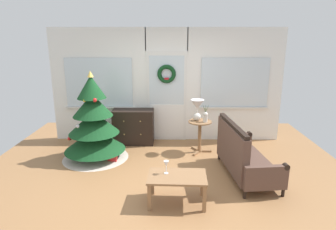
{
  "coord_description": "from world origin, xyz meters",
  "views": [
    {
      "loc": [
        0.11,
        -4.45,
        2.35
      ],
      "look_at": [
        0.05,
        0.55,
        1.0
      ],
      "focal_mm": 31.1,
      "sensor_mm": 36.0,
      "label": 1
    }
  ],
  "objects_px": {
    "gift_box": "(113,157)",
    "settee_sofa": "(242,155)",
    "table_lamp": "(197,107)",
    "wine_glass": "(166,164)",
    "flower_vase": "(205,116)",
    "coffee_table": "(177,180)",
    "christmas_tree": "(94,127)",
    "dresser_cabinet": "(134,127)",
    "side_table": "(200,130)"
  },
  "relations": [
    {
      "from": "dresser_cabinet",
      "to": "coffee_table",
      "type": "distance_m",
      "value": 2.62
    },
    {
      "from": "dresser_cabinet",
      "to": "wine_glass",
      "type": "height_order",
      "value": "dresser_cabinet"
    },
    {
      "from": "settee_sofa",
      "to": "wine_glass",
      "type": "xyz_separation_m",
      "value": [
        -1.29,
        -0.79,
        0.19
      ]
    },
    {
      "from": "flower_vase",
      "to": "wine_glass",
      "type": "bearing_deg",
      "value": -112.8
    },
    {
      "from": "settee_sofa",
      "to": "side_table",
      "type": "xyz_separation_m",
      "value": [
        -0.63,
        1.07,
        0.1
      ]
    },
    {
      "from": "settee_sofa",
      "to": "christmas_tree",
      "type": "bearing_deg",
      "value": 164.68
    },
    {
      "from": "flower_vase",
      "to": "coffee_table",
      "type": "relative_size",
      "value": 0.41
    },
    {
      "from": "dresser_cabinet",
      "to": "side_table",
      "type": "bearing_deg",
      "value": -19.68
    },
    {
      "from": "settee_sofa",
      "to": "flower_vase",
      "type": "distance_m",
      "value": 1.21
    },
    {
      "from": "dresser_cabinet",
      "to": "gift_box",
      "type": "bearing_deg",
      "value": -105.87
    },
    {
      "from": "settee_sofa",
      "to": "wine_glass",
      "type": "distance_m",
      "value": 1.52
    },
    {
      "from": "dresser_cabinet",
      "to": "table_lamp",
      "type": "bearing_deg",
      "value": -18.99
    },
    {
      "from": "side_table",
      "to": "gift_box",
      "type": "xyz_separation_m",
      "value": [
        -1.73,
        -0.5,
        -0.4
      ]
    },
    {
      "from": "table_lamp",
      "to": "wine_glass",
      "type": "relative_size",
      "value": 2.26
    },
    {
      "from": "coffee_table",
      "to": "gift_box",
      "type": "distance_m",
      "value": 1.91
    },
    {
      "from": "wine_glass",
      "to": "side_table",
      "type": "bearing_deg",
      "value": 70.55
    },
    {
      "from": "flower_vase",
      "to": "coffee_table",
      "type": "distance_m",
      "value": 2.01
    },
    {
      "from": "settee_sofa",
      "to": "table_lamp",
      "type": "distance_m",
      "value": 1.43
    },
    {
      "from": "table_lamp",
      "to": "gift_box",
      "type": "relative_size",
      "value": 2.59
    },
    {
      "from": "dresser_cabinet",
      "to": "flower_vase",
      "type": "xyz_separation_m",
      "value": [
        1.54,
        -0.57,
        0.4
      ]
    },
    {
      "from": "christmas_tree",
      "to": "dresser_cabinet",
      "type": "height_order",
      "value": "christmas_tree"
    },
    {
      "from": "side_table",
      "to": "wine_glass",
      "type": "relative_size",
      "value": 3.46
    },
    {
      "from": "christmas_tree",
      "to": "gift_box",
      "type": "relative_size",
      "value": 10.26
    },
    {
      "from": "coffee_table",
      "to": "wine_glass",
      "type": "height_order",
      "value": "wine_glass"
    },
    {
      "from": "dresser_cabinet",
      "to": "table_lamp",
      "type": "height_order",
      "value": "table_lamp"
    },
    {
      "from": "christmas_tree",
      "to": "coffee_table",
      "type": "height_order",
      "value": "christmas_tree"
    },
    {
      "from": "side_table",
      "to": "christmas_tree",
      "type": "bearing_deg",
      "value": -171.28
    },
    {
      "from": "christmas_tree",
      "to": "wine_glass",
      "type": "distance_m",
      "value": 2.11
    },
    {
      "from": "dresser_cabinet",
      "to": "settee_sofa",
      "type": "bearing_deg",
      "value": -37.48
    },
    {
      "from": "table_lamp",
      "to": "christmas_tree",
      "type": "bearing_deg",
      "value": -169.93
    },
    {
      "from": "gift_box",
      "to": "settee_sofa",
      "type": "bearing_deg",
      "value": -13.55
    },
    {
      "from": "coffee_table",
      "to": "gift_box",
      "type": "height_order",
      "value": "coffee_table"
    },
    {
      "from": "gift_box",
      "to": "christmas_tree",
      "type": "bearing_deg",
      "value": 154.29
    },
    {
      "from": "coffee_table",
      "to": "wine_glass",
      "type": "bearing_deg",
      "value": 155.92
    },
    {
      "from": "gift_box",
      "to": "coffee_table",
      "type": "bearing_deg",
      "value": -49.38
    },
    {
      "from": "settee_sofa",
      "to": "coffee_table",
      "type": "relative_size",
      "value": 1.91
    },
    {
      "from": "side_table",
      "to": "wine_glass",
      "type": "xyz_separation_m",
      "value": [
        -0.66,
        -1.86,
        0.09
      ]
    },
    {
      "from": "gift_box",
      "to": "wine_glass",
      "type": "bearing_deg",
      "value": -51.83
    },
    {
      "from": "wine_glass",
      "to": "dresser_cabinet",
      "type": "bearing_deg",
      "value": 108.17
    },
    {
      "from": "settee_sofa",
      "to": "table_lamp",
      "type": "height_order",
      "value": "table_lamp"
    },
    {
      "from": "dresser_cabinet",
      "to": "wine_glass",
      "type": "bearing_deg",
      "value": -71.83
    },
    {
      "from": "side_table",
      "to": "flower_vase",
      "type": "xyz_separation_m",
      "value": [
        0.1,
        -0.06,
        0.31
      ]
    },
    {
      "from": "wine_glass",
      "to": "gift_box",
      "type": "relative_size",
      "value": 1.15
    },
    {
      "from": "flower_vase",
      "to": "gift_box",
      "type": "distance_m",
      "value": 2.01
    },
    {
      "from": "table_lamp",
      "to": "side_table",
      "type": "bearing_deg",
      "value": -33.69
    },
    {
      "from": "settee_sofa",
      "to": "dresser_cabinet",
      "type": "bearing_deg",
      "value": 142.52
    },
    {
      "from": "settee_sofa",
      "to": "gift_box",
      "type": "relative_size",
      "value": 9.66
    },
    {
      "from": "dresser_cabinet",
      "to": "christmas_tree",
      "type": "bearing_deg",
      "value": -128.39
    },
    {
      "from": "coffee_table",
      "to": "gift_box",
      "type": "xyz_separation_m",
      "value": [
        -1.23,
        1.43,
        -0.28
      ]
    },
    {
      "from": "christmas_tree",
      "to": "side_table",
      "type": "height_order",
      "value": "christmas_tree"
    }
  ]
}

